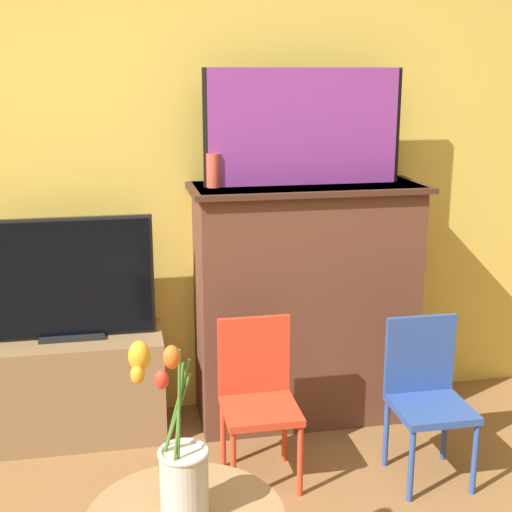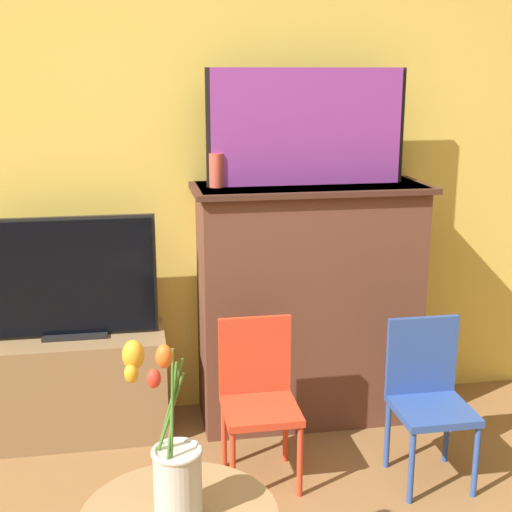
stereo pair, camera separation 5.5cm
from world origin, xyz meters
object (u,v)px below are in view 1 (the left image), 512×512
tv_monitor (69,280)px  chair_red (258,391)px  painting (304,127)px  vase_tulips (180,466)px  chair_blue (426,390)px

tv_monitor → chair_red: size_ratio=1.12×
painting → vase_tulips: 1.76m
chair_blue → chair_red: bearing=170.0°
painting → chair_blue: painting is taller
painting → vase_tulips: size_ratio=1.73×
tv_monitor → vase_tulips: size_ratio=1.42×
chair_blue → vase_tulips: (-1.08, -0.78, 0.23)m
chair_red → tv_monitor: bearing=147.1°
vase_tulips → tv_monitor: bearing=104.6°
painting → vase_tulips: bearing=-116.8°
chair_red → chair_blue: size_ratio=1.00×
chair_red → painting: bearing=58.0°
chair_red → chair_blue: same height
tv_monitor → vase_tulips: 1.44m
painting → tv_monitor: bearing=-179.7°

